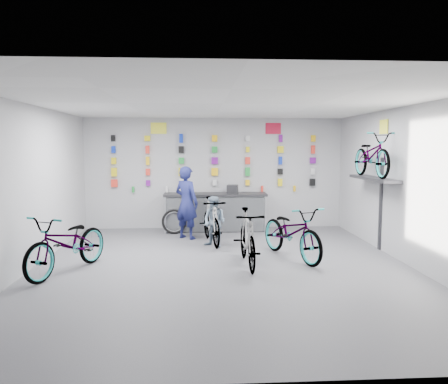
{
  "coord_description": "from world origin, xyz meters",
  "views": [
    {
      "loc": [
        -0.45,
        -7.9,
        2.24
      ],
      "look_at": [
        0.1,
        1.4,
        1.26
      ],
      "focal_mm": 35.0,
      "sensor_mm": 36.0,
      "label": 1
    }
  ],
  "objects": [
    {
      "name": "bike_service",
      "position": [
        -0.15,
        1.99,
        0.53
      ],
      "size": [
        0.78,
        1.83,
        1.07
      ],
      "primitive_type": "imported",
      "rotation": [
        0.0,
        0.0,
        0.16
      ],
      "color": "gray",
      "rests_on": "floor"
    },
    {
      "name": "counter",
      "position": [
        0.0,
        3.54,
        0.49
      ],
      "size": [
        2.7,
        0.66,
        1.0
      ],
      "color": "black",
      "rests_on": "floor"
    },
    {
      "name": "register",
      "position": [
        0.46,
        3.55,
        1.11
      ],
      "size": [
        0.33,
        0.35,
        0.22
      ],
      "primitive_type": "cube",
      "rotation": [
        0.0,
        0.0,
        -0.2
      ],
      "color": "black",
      "rests_on": "counter"
    },
    {
      "name": "bike_center",
      "position": [
        0.46,
        0.06,
        0.54
      ],
      "size": [
        0.55,
        1.8,
        1.07
      ],
      "primitive_type": "imported",
      "rotation": [
        0.0,
        0.0,
        0.03
      ],
      "color": "gray",
      "rests_on": "floor"
    },
    {
      "name": "wall_front",
      "position": [
        0.0,
        -4.0,
        1.5
      ],
      "size": [
        7.0,
        0.0,
        7.0
      ],
      "primitive_type": "plane",
      "rotation": [
        -1.57,
        0.0,
        0.0
      ],
      "color": "#B4B4B6",
      "rests_on": "floor"
    },
    {
      "name": "wall_back",
      "position": [
        0.0,
        4.0,
        1.5
      ],
      "size": [
        7.0,
        0.0,
        7.0
      ],
      "primitive_type": "plane",
      "rotation": [
        1.57,
        0.0,
        0.0
      ],
      "color": "#B4B4B6",
      "rests_on": "floor"
    },
    {
      "name": "bike_wall",
      "position": [
        3.25,
        1.2,
        2.05
      ],
      "size": [
        0.63,
        1.8,
        0.95
      ],
      "primitive_type": "imported",
      "color": "gray",
      "rests_on": "wall_bracket"
    },
    {
      "name": "wall_right",
      "position": [
        3.5,
        0.0,
        1.5
      ],
      "size": [
        0.0,
        8.0,
        8.0
      ],
      "primitive_type": "plane",
      "rotation": [
        1.57,
        0.0,
        -1.57
      ],
      "color": "#B4B4B6",
      "rests_on": "floor"
    },
    {
      "name": "ceiling",
      "position": [
        0.0,
        0.0,
        3.0
      ],
      "size": [
        8.0,
        8.0,
        0.0
      ],
      "primitive_type": "plane",
      "rotation": [
        3.14,
        0.0,
        0.0
      ],
      "color": "white",
      "rests_on": "wall_back"
    },
    {
      "name": "bike_left",
      "position": [
        -2.76,
        -0.18,
        0.54
      ],
      "size": [
        1.48,
        2.16,
        1.07
      ],
      "primitive_type": "imported",
      "rotation": [
        0.0,
        0.0,
        -0.42
      ],
      "color": "gray",
      "rests_on": "floor"
    },
    {
      "name": "merch_wall",
      "position": [
        -0.03,
        3.93,
        1.77
      ],
      "size": [
        5.56,
        0.08,
        1.57
      ],
      "color": "#F73525",
      "rests_on": "wall_back"
    },
    {
      "name": "customer",
      "position": [
        -0.09,
        1.67,
        0.57
      ],
      "size": [
        0.7,
        0.67,
        1.14
      ],
      "primitive_type": "imported",
      "rotation": [
        0.0,
        0.0,
        -0.64
      ],
      "color": "slate",
      "rests_on": "floor"
    },
    {
      "name": "spare_wheel",
      "position": [
        -1.07,
        3.17,
        0.32
      ],
      "size": [
        0.64,
        0.17,
        0.64
      ],
      "rotation": [
        0.0,
        0.0,
        0.07
      ],
      "color": "black",
      "rests_on": "floor"
    },
    {
      "name": "floor",
      "position": [
        0.0,
        0.0,
        0.0
      ],
      "size": [
        8.0,
        8.0,
        0.0
      ],
      "primitive_type": "plane",
      "color": "#4F4F54",
      "rests_on": "ground"
    },
    {
      "name": "sign_left",
      "position": [
        -1.5,
        3.98,
        2.72
      ],
      "size": [
        0.42,
        0.02,
        0.3
      ],
      "primitive_type": "cube",
      "color": "#FFFE3C",
      "rests_on": "wall_back"
    },
    {
      "name": "bike_right",
      "position": [
        1.42,
        0.58,
        0.54
      ],
      "size": [
        1.39,
        2.17,
        1.07
      ],
      "primitive_type": "imported",
      "rotation": [
        0.0,
        0.0,
        0.36
      ],
      "color": "gray",
      "rests_on": "floor"
    },
    {
      "name": "wall_left",
      "position": [
        -3.5,
        0.0,
        1.5
      ],
      "size": [
        0.0,
        8.0,
        8.0
      ],
      "primitive_type": "plane",
      "rotation": [
        1.57,
        0.0,
        1.57
      ],
      "color": "#B4B4B6",
      "rests_on": "floor"
    },
    {
      "name": "sign_right",
      "position": [
        1.6,
        3.98,
        2.72
      ],
      "size": [
        0.42,
        0.02,
        0.3
      ],
      "primitive_type": "cube",
      "color": "red",
      "rests_on": "wall_back"
    },
    {
      "name": "sign_side",
      "position": [
        3.48,
        1.2,
        2.65
      ],
      "size": [
        0.02,
        0.4,
        0.3
      ],
      "primitive_type": "cube",
      "color": "#FFFE3C",
      "rests_on": "wall_right"
    },
    {
      "name": "clerk",
      "position": [
        -0.73,
        2.59,
        0.88
      ],
      "size": [
        0.77,
        0.73,
        1.76
      ],
      "primitive_type": "imported",
      "rotation": [
        0.0,
        0.0,
        2.49
      ],
      "color": "#171C50",
      "rests_on": "floor"
    },
    {
      "name": "wall_bracket",
      "position": [
        3.33,
        1.2,
        1.46
      ],
      "size": [
        0.39,
        1.9,
        2.0
      ],
      "color": "#333338",
      "rests_on": "wall_right"
    }
  ]
}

